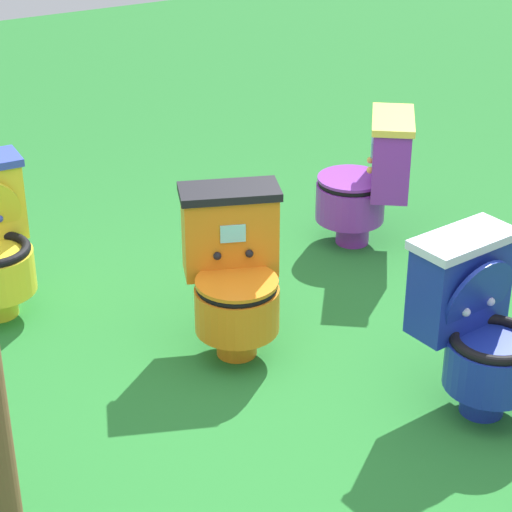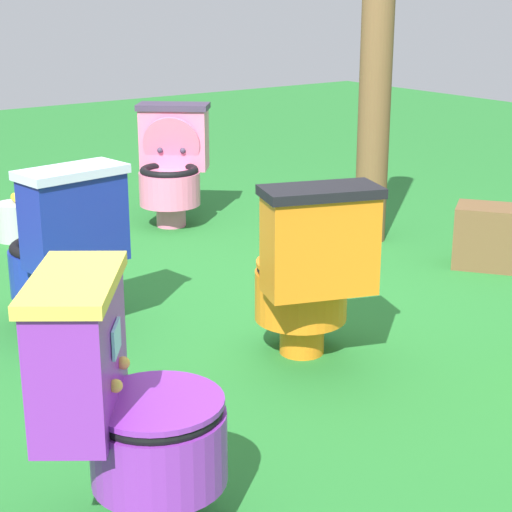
# 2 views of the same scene
# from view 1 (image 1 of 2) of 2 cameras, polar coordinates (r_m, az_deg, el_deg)

# --- Properties ---
(ground) EXTENTS (14.00, 14.00, 0.00)m
(ground) POSITION_cam_1_polar(r_m,az_deg,el_deg) (4.04, 2.61, -9.59)
(ground) COLOR #26752D
(toilet_purple) EXTENTS (0.61, 0.63, 0.73)m
(toilet_purple) POSITION_cam_1_polar(r_m,az_deg,el_deg) (5.30, 6.46, 4.35)
(toilet_purple) COLOR purple
(toilet_purple) RESTS_ON ground
(toilet_blue) EXTENTS (0.54, 0.46, 0.73)m
(toilet_blue) POSITION_cam_1_polar(r_m,az_deg,el_deg) (4.04, 12.53, -3.87)
(toilet_blue) COLOR #192D9E
(toilet_blue) RESTS_ON ground
(toilet_orange) EXTENTS (0.60, 0.54, 0.73)m
(toilet_orange) POSITION_cam_1_polar(r_m,az_deg,el_deg) (4.33, -1.29, -0.96)
(toilet_orange) COLOR orange
(toilet_orange) RESTS_ON ground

